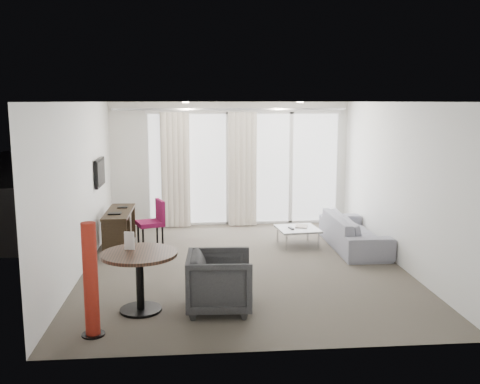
{
  "coord_description": "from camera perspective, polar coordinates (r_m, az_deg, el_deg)",
  "views": [
    {
      "loc": [
        -0.78,
        -8.24,
        2.61
      ],
      "look_at": [
        0.0,
        0.6,
        1.1
      ],
      "focal_mm": 40.0,
      "sensor_mm": 36.0,
      "label": 1
    }
  ],
  "objects": [
    {
      "name": "balustrade",
      "position": [
        14.38,
        -0.67,
        1.22
      ],
      "size": [
        5.5,
        0.06,
        1.05
      ],
      "primitive_type": null,
      "color": "#B2B2B7",
      "rests_on": "terrace_slab"
    },
    {
      "name": "menu_card",
      "position": [
        6.93,
        -11.68,
        -6.36
      ],
      "size": [
        0.13,
        0.05,
        0.23
      ],
      "primitive_type": null,
      "rotation": [
        0.0,
        0.0,
        -0.2
      ],
      "color": "white",
      "rests_on": "round_table"
    },
    {
      "name": "floor",
      "position": [
        8.68,
        0.35,
        -7.85
      ],
      "size": [
        5.0,
        6.0,
        0.0
      ],
      "primitive_type": "cube",
      "color": "#4E473D",
      "rests_on": "ground"
    },
    {
      "name": "rattan_chair_b",
      "position": [
        13.13,
        5.03,
        0.15
      ],
      "size": [
        0.71,
        0.71,
        0.9
      ],
      "primitive_type": null,
      "rotation": [
        0.0,
        0.0,
        0.16
      ],
      "color": "brown",
      "rests_on": "terrace_slab"
    },
    {
      "name": "ceiling",
      "position": [
        8.27,
        0.37,
        9.59
      ],
      "size": [
        5.0,
        6.0,
        0.0
      ],
      "primitive_type": "cube",
      "color": "white",
      "rests_on": "ground"
    },
    {
      "name": "curtain_right",
      "position": [
        11.19,
        0.28,
        2.42
      ],
      "size": [
        0.6,
        0.2,
        2.38
      ],
      "primitive_type": null,
      "color": "beige",
      "rests_on": "ground"
    },
    {
      "name": "tv",
      "position": [
        9.91,
        -14.74,
        2.04
      ],
      "size": [
        0.05,
        0.8,
        0.5
      ],
      "primitive_type": null,
      "color": "black",
      "rests_on": "wall_left"
    },
    {
      "name": "desk",
      "position": [
        9.93,
        -12.72,
        -3.85
      ],
      "size": [
        0.44,
        1.41,
        0.66
      ],
      "primitive_type": null,
      "color": "black",
      "rests_on": "floor"
    },
    {
      "name": "magazine",
      "position": [
        9.95,
        6.58,
        -3.48
      ],
      "size": [
        0.25,
        0.29,
        0.01
      ],
      "primitive_type": null,
      "rotation": [
        0.0,
        0.0,
        -0.26
      ],
      "color": "gray",
      "rests_on": "coffee_table"
    },
    {
      "name": "red_lamp",
      "position": [
        6.23,
        -15.64,
        -9.02
      ],
      "size": [
        0.32,
        0.32,
        1.3
      ],
      "primitive_type": "cylinder",
      "rotation": [
        0.0,
        0.0,
        -0.26
      ],
      "color": "maroon",
      "rests_on": "floor"
    },
    {
      "name": "curtain_track",
      "position": [
        11.09,
        -1.01,
        8.83
      ],
      "size": [
        4.8,
        0.04,
        0.04
      ],
      "primitive_type": null,
      "color": "#B2B2B7",
      "rests_on": "ceiling"
    },
    {
      "name": "sofa",
      "position": [
        9.83,
        12.06,
        -4.17
      ],
      "size": [
        0.8,
        2.04,
        0.6
      ],
      "primitive_type": "imported",
      "rotation": [
        0.0,
        0.0,
        1.57
      ],
      "color": "gray",
      "rests_on": "floor"
    },
    {
      "name": "coffee_table",
      "position": [
        9.88,
        6.16,
        -4.75
      ],
      "size": [
        0.79,
        0.79,
        0.32
      ],
      "primitive_type": null,
      "rotation": [
        0.0,
        0.0,
        0.11
      ],
      "color": "gray",
      "rests_on": "floor"
    },
    {
      "name": "wall_right",
      "position": [
        8.96,
        16.49,
        0.85
      ],
      "size": [
        0.0,
        6.0,
        2.6
      ],
      "primitive_type": "cube",
      "color": "silver",
      "rests_on": "ground"
    },
    {
      "name": "wall_front",
      "position": [
        5.45,
        3.31,
        -4.24
      ],
      "size": [
        5.0,
        0.0,
        2.6
      ],
      "primitive_type": "cube",
      "color": "silver",
      "rests_on": "ground"
    },
    {
      "name": "desk_chair",
      "position": [
        9.76,
        -9.58,
        -3.37
      ],
      "size": [
        0.59,
        0.57,
        0.86
      ],
      "primitive_type": null,
      "rotation": [
        0.0,
        0.0,
        0.34
      ],
      "color": "maroon",
      "rests_on": "floor"
    },
    {
      "name": "rattan_chair_a",
      "position": [
        12.39,
        3.01,
        -0.58
      ],
      "size": [
        0.58,
        0.58,
        0.82
      ],
      "primitive_type": null,
      "rotation": [
        0.0,
        0.0,
        0.04
      ],
      "color": "brown",
      "rests_on": "terrace_slab"
    },
    {
      "name": "terrace_slab",
      "position": [
        13.06,
        -0.18,
        -2.15
      ],
      "size": [
        5.6,
        3.0,
        0.12
      ],
      "primitive_type": "cube",
      "color": "#4D4D50",
      "rests_on": "ground"
    },
    {
      "name": "curtain_left",
      "position": [
        11.15,
        -6.9,
        2.32
      ],
      "size": [
        0.6,
        0.2,
        2.38
      ],
      "primitive_type": null,
      "color": "beige",
      "rests_on": "ground"
    },
    {
      "name": "tub_armchair",
      "position": [
        6.8,
        -2.17,
        -9.56
      ],
      "size": [
        0.86,
        0.83,
        0.74
      ],
      "primitive_type": "imported",
      "rotation": [
        0.0,
        0.0,
        1.52
      ],
      "color": "#2D2D2F",
      "rests_on": "floor"
    },
    {
      "name": "downlight_b",
      "position": [
        10.03,
        6.43,
        9.48
      ],
      "size": [
        0.12,
        0.12,
        0.02
      ],
      "primitive_type": "cylinder",
      "color": "#FFE0B2",
      "rests_on": "ceiling"
    },
    {
      "name": "wall_left",
      "position": [
        8.52,
        -16.63,
        0.41
      ],
      "size": [
        0.0,
        6.0,
        2.6
      ],
      "primitive_type": "cube",
      "color": "silver",
      "rests_on": "ground"
    },
    {
      "name": "remote",
      "position": [
        9.76,
        5.48,
        -3.71
      ],
      "size": [
        0.1,
        0.19,
        0.02
      ],
      "primitive_type": null,
      "rotation": [
        0.0,
        0.0,
        0.25
      ],
      "color": "black",
      "rests_on": "coffee_table"
    },
    {
      "name": "window_frame",
      "position": [
        11.35,
        0.46,
        2.52
      ],
      "size": [
        4.1,
        0.06,
        2.44
      ],
      "primitive_type": null,
      "color": "white",
      "rests_on": "ground"
    },
    {
      "name": "rattan_table",
      "position": [
        12.83,
        6.54,
        -0.99
      ],
      "size": [
        0.54,
        0.54,
        0.51
      ],
      "primitive_type": null,
      "rotation": [
        0.0,
        0.0,
        0.07
      ],
      "color": "brown",
      "rests_on": "terrace_slab"
    },
    {
      "name": "window_panel",
      "position": [
        11.36,
        0.46,
        2.53
      ],
      "size": [
        4.0,
        0.02,
        2.38
      ],
      "primitive_type": null,
      "color": "white",
      "rests_on": "ground"
    },
    {
      "name": "round_table",
      "position": [
        6.89,
        -10.62,
        -9.4
      ],
      "size": [
        1.06,
        1.06,
        0.76
      ],
      "primitive_type": null,
      "rotation": [
        0.0,
        0.0,
        0.12
      ],
      "color": "#331F15",
      "rests_on": "floor"
    },
    {
      "name": "downlight_a",
      "position": [
        9.84,
        -5.82,
        9.49
      ],
      "size": [
        0.12,
        0.12,
        0.02
      ],
      "primitive_type": "cylinder",
      "color": "#FFE0B2",
      "rests_on": "ceiling"
    }
  ]
}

